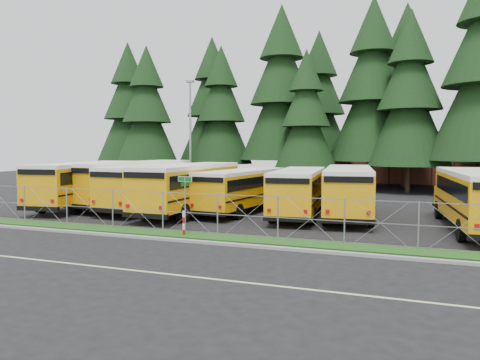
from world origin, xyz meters
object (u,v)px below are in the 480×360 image
object	(u,v)px
bus_0	(88,185)
bus_3	(192,189)
bus_east	(475,201)
bus_1	(137,184)
bus_2	(161,187)
bus_6	(349,192)
bus_4	(244,191)
striped_bollard	(184,223)
bus_5	(300,193)
street_sign	(185,193)
light_standard	(190,133)

from	to	relation	value
bus_0	bus_3	distance (m)	8.22
bus_0	bus_east	distance (m)	24.37
bus_1	bus_2	world-z (taller)	bus_1
bus_3	bus_6	xyz separation A→B (m)	(9.56, 1.83, -0.06)
bus_4	bus_6	bearing A→B (deg)	6.70
bus_0	striped_bollard	bearing A→B (deg)	-40.16
bus_0	bus_2	bearing A→B (deg)	-0.38
bus_0	bus_6	world-z (taller)	bus_0
bus_2	bus_5	xyz separation A→B (m)	(9.43, 0.44, -0.08)
bus_1	bus_6	distance (m)	14.85
bus_4	street_sign	world-z (taller)	street_sign
bus_2	bus_4	distance (m)	5.74
light_standard	striped_bollard	bearing A→B (deg)	-64.11
bus_2	bus_east	size ratio (longest dim) A/B	1.00
bus_3	striped_bollard	size ratio (longest dim) A/B	9.92
bus_east	street_sign	bearing A→B (deg)	-159.95
bus_1	striped_bollard	bearing A→B (deg)	-40.91
bus_1	bus_2	bearing A→B (deg)	-16.31
bus_4	striped_bollard	world-z (taller)	bus_4
bus_2	bus_1	bearing A→B (deg)	162.99
bus_1	bus_3	size ratio (longest dim) A/B	1.02
bus_6	bus_east	world-z (taller)	bus_east
light_standard	bus_1	bearing A→B (deg)	-87.23
street_sign	light_standard	distance (m)	20.24
bus_5	light_standard	distance (m)	16.38
bus_0	bus_4	bearing A→B (deg)	-0.02
bus_3	striped_bollard	bearing A→B (deg)	-65.87
bus_2	bus_3	bearing A→B (deg)	-13.19
bus_6	street_sign	size ratio (longest dim) A/B	4.07
bus_6	striped_bollard	world-z (taller)	bus_6
bus_4	bus_east	distance (m)	13.39
bus_6	light_standard	world-z (taller)	light_standard
bus_0	bus_5	size ratio (longest dim) A/B	1.10
bus_4	street_sign	distance (m)	8.42
bus_6	striped_bollard	distance (m)	10.96
bus_east	street_sign	distance (m)	14.55
bus_0	bus_6	bearing A→B (deg)	-2.51
bus_2	light_standard	bearing A→B (deg)	111.35
bus_2	bus_6	size ratio (longest dim) A/B	1.00
bus_5	bus_3	bearing A→B (deg)	-174.96
bus_5	bus_east	xyz separation A→B (m)	(9.48, -1.78, 0.09)
bus_5	street_sign	xyz separation A→B (m)	(-3.65, -8.03, 0.61)
bus_2	bus_east	xyz separation A→B (m)	(18.90, -1.34, 0.01)
bus_2	bus_5	world-z (taller)	bus_2
bus_2	light_standard	world-z (taller)	light_standard
bus_0	bus_4	world-z (taller)	bus_0
bus_4	striped_bollard	bearing A→B (deg)	-83.21
bus_4	light_standard	bearing A→B (deg)	138.11
bus_0	bus_1	size ratio (longest dim) A/B	0.98
bus_3	bus_east	distance (m)	16.15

